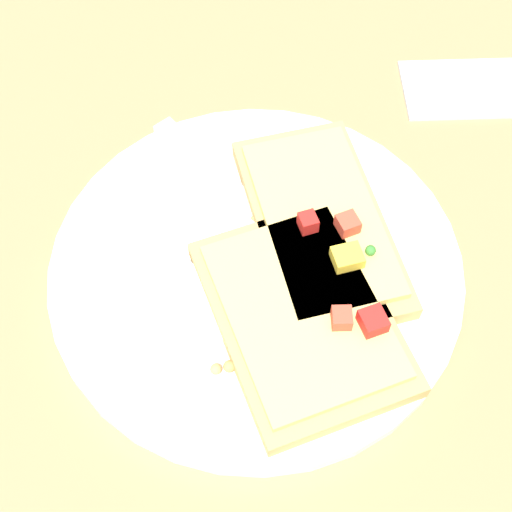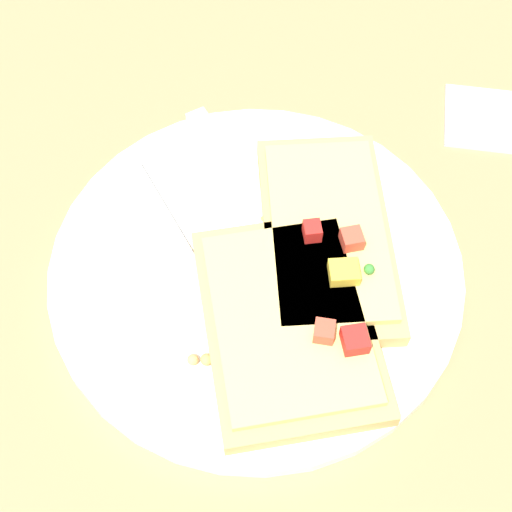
{
  "view_description": "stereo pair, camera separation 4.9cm",
  "coord_description": "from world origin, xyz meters",
  "px_view_note": "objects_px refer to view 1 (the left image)",
  "views": [
    {
      "loc": [
        0.01,
        0.26,
        0.44
      ],
      "look_at": [
        0.0,
        0.0,
        0.02
      ],
      "focal_mm": 50.0,
      "sensor_mm": 36.0,
      "label": 1
    },
    {
      "loc": [
        -0.04,
        0.25,
        0.44
      ],
      "look_at": [
        0.0,
        0.0,
        0.02
      ],
      "focal_mm": 50.0,
      "sensor_mm": 36.0,
      "label": 2
    }
  ],
  "objects_px": {
    "knife": "(229,190)",
    "pizza_slice_main": "(303,315)",
    "pizza_slice_corner": "(321,224)",
    "napkin": "(469,87)",
    "plate": "(256,268)",
    "fork": "(207,294)"
  },
  "relations": [
    {
      "from": "pizza_slice_corner",
      "to": "napkin",
      "type": "relative_size",
      "value": 1.66
    },
    {
      "from": "pizza_slice_main",
      "to": "napkin",
      "type": "distance_m",
      "value": 0.27
    },
    {
      "from": "plate",
      "to": "pizza_slice_corner",
      "type": "relative_size",
      "value": 1.58
    },
    {
      "from": "pizza_slice_corner",
      "to": "plate",
      "type": "bearing_deg",
      "value": -74.24
    },
    {
      "from": "pizza_slice_corner",
      "to": "napkin",
      "type": "distance_m",
      "value": 0.2
    },
    {
      "from": "napkin",
      "to": "plate",
      "type": "bearing_deg",
      "value": 42.54
    },
    {
      "from": "plate",
      "to": "fork",
      "type": "height_order",
      "value": "fork"
    },
    {
      "from": "fork",
      "to": "pizza_slice_main",
      "type": "distance_m",
      "value": 0.07
    },
    {
      "from": "napkin",
      "to": "pizza_slice_main",
      "type": "bearing_deg",
      "value": 54.09
    },
    {
      "from": "knife",
      "to": "napkin",
      "type": "relative_size",
      "value": 1.53
    },
    {
      "from": "plate",
      "to": "napkin",
      "type": "distance_m",
      "value": 0.25
    },
    {
      "from": "fork",
      "to": "knife",
      "type": "bearing_deg",
      "value": 131.39
    },
    {
      "from": "fork",
      "to": "napkin",
      "type": "relative_size",
      "value": 1.59
    },
    {
      "from": "plate",
      "to": "knife",
      "type": "relative_size",
      "value": 1.71
    },
    {
      "from": "plate",
      "to": "napkin",
      "type": "xyz_separation_m",
      "value": [
        -0.19,
        -0.17,
        -0.0
      ]
    },
    {
      "from": "fork",
      "to": "napkin",
      "type": "bearing_deg",
      "value": 93.87
    },
    {
      "from": "plate",
      "to": "pizza_slice_corner",
      "type": "bearing_deg",
      "value": -151.89
    },
    {
      "from": "knife",
      "to": "pizza_slice_main",
      "type": "xyz_separation_m",
      "value": [
        -0.05,
        0.11,
        0.01
      ]
    },
    {
      "from": "plate",
      "to": "napkin",
      "type": "relative_size",
      "value": 2.61
    },
    {
      "from": "plate",
      "to": "fork",
      "type": "bearing_deg",
      "value": 35.05
    },
    {
      "from": "pizza_slice_main",
      "to": "plate",
      "type": "bearing_deg",
      "value": -166.88
    },
    {
      "from": "knife",
      "to": "napkin",
      "type": "bearing_deg",
      "value": 80.12
    }
  ]
}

